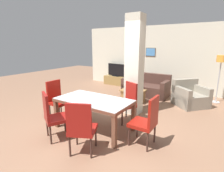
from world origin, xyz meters
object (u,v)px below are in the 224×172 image
Objects in this scene: dining_chair_near_left at (53,115)px; dining_chair_far_right at (127,101)px; dining_chair_head_left at (57,98)px; coffee_table at (133,95)px; armchair at (190,97)px; floor_lamp at (221,63)px; sofa at (146,88)px; dining_table at (94,105)px; tv_stand at (116,80)px; bottle at (139,88)px; dining_chair_head_right at (147,120)px; dining_chair_near_right at (81,126)px; tv_screen at (116,70)px.

dining_chair_far_right is at bearing 90.33° from dining_chair_near_left.
dining_chair_head_left reaches higher than coffee_table.
armchair is at bearing 19.56° from coffee_table.
armchair is 0.76× the size of floor_lamp.
sofa is at bearing -61.21° from armchair.
dining_chair_near_left is (-0.85, -1.63, 0.00)m from dining_chair_far_right.
armchair is at bearing 61.43° from dining_table.
dining_table is at bearing -64.83° from tv_stand.
dining_chair_head_right is at bearing -62.20° from bottle.
dining_chair_head_left is 1.86m from dining_chair_far_right.
floor_lamp is (1.87, 2.93, 0.79)m from dining_chair_far_right.
coffee_table is (-0.13, 2.31, -0.37)m from dining_table.
dining_chair_far_right reaches higher than tv_stand.
tv_stand is at bearing -170.22° from dining_chair_head_left.
dining_chair_near_left is (-0.85, 0.08, 0.00)m from dining_chair_near_right.
bottle is (0.15, -1.04, 0.21)m from sofa.
dining_chair_near_left is at bearing -120.84° from floor_lamp.
dining_chair_head_left is 1.14m from dining_chair_near_left.
floor_lamp is at bearing 136.71° from dining_chair_head_left.
dining_chair_near_right is 4.47× the size of bottle.
dining_chair_near_right is at bearing 22.71° from dining_chair_near_left.
dining_chair_near_left reaches higher than tv_stand.
sofa is (-0.07, 3.33, -0.30)m from dining_table.
dining_chair_far_right is at bearing -122.53° from floor_lamp.
bottle is (-1.51, -0.63, 0.21)m from armchair.
armchair is (2.02, 3.72, -0.25)m from dining_chair_near_left.
bottle reaches higher than tv_stand.
floor_lamp reaches higher than dining_chair_near_right.
bottle is 2.79m from tv_stand.
bottle is at bearing 70.56° from dining_chair_near_right.
dining_chair_near_left is at bearing -117.97° from dining_table.
dining_chair_head_left is 1.05× the size of tv_screen.
dining_chair_near_right is at bearing -111.98° from floor_lamp.
sofa is 2.62m from floor_lamp.
dining_chair_near_left is (-1.71, -0.80, 0.00)m from dining_chair_head_right.
armchair is (1.66, -0.41, 0.00)m from sofa.
dining_chair_near_left is 1.26× the size of coffee_table.
dining_table reaches higher than coffee_table.
dining_chair_near_right is (-0.86, -0.88, 0.00)m from dining_chair_head_right.
dining_chair_near_left is (-0.43, -0.80, -0.05)m from dining_table.
sofa is (1.17, 3.33, -0.25)m from dining_chair_head_left.
dining_chair_far_right is at bearing -69.45° from coffee_table.
tv_stand is at bearing -66.74° from armchair.
dining_chair_far_right is 1.83m from dining_chair_near_left.
bottle is at bearing 108.70° from dining_chair_near_left.
floor_lamp reaches higher than bottle.
dining_chair_head_right is 1.89m from dining_chair_near_left.
dining_chair_head_left is at bearing 126.44° from dining_chair_near_right.
dining_chair_head_left reaches higher than dining_table.
tv_stand is at bearing -23.98° from sofa.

